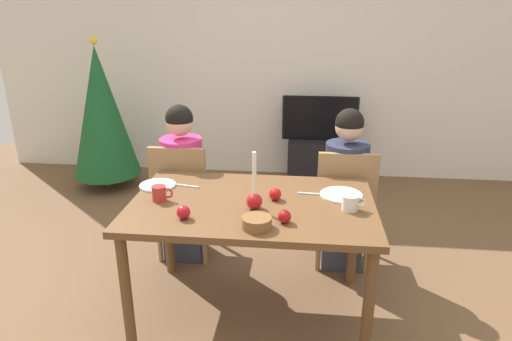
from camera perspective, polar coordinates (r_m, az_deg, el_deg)
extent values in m
plane|color=brown|center=(2.98, -0.43, -17.29)|extent=(7.68, 7.68, 0.00)
cube|color=silver|center=(4.99, 3.05, 14.15)|extent=(6.40, 0.10, 2.60)
cube|color=brown|center=(2.60, -0.47, -4.40)|extent=(1.40, 0.90, 0.04)
cylinder|color=brown|center=(2.61, -16.10, -14.68)|extent=(0.06, 0.06, 0.71)
cylinder|color=brown|center=(2.47, 14.02, -16.66)|extent=(0.06, 0.06, 0.71)
cylinder|color=brown|center=(3.24, -11.06, -7.03)|extent=(0.06, 0.06, 0.71)
cylinder|color=brown|center=(3.13, 12.26, -8.15)|extent=(0.06, 0.06, 0.71)
cube|color=#99754C|center=(3.45, -8.86, -3.75)|extent=(0.40, 0.40, 0.04)
cube|color=#99754C|center=(3.20, -9.90, -1.01)|extent=(0.40, 0.04, 0.45)
cylinder|color=#99754C|center=(3.66, -5.41, -6.05)|extent=(0.04, 0.04, 0.41)
cylinder|color=#99754C|center=(3.74, -10.56, -5.73)|extent=(0.04, 0.04, 0.41)
cylinder|color=#99754C|center=(3.36, -6.55, -8.57)|extent=(0.04, 0.04, 0.41)
cylinder|color=#99754C|center=(3.45, -12.13, -8.15)|extent=(0.04, 0.04, 0.41)
cube|color=#99754C|center=(3.35, 10.93, -4.59)|extent=(0.40, 0.40, 0.04)
cube|color=#99754C|center=(3.09, 11.46, -1.84)|extent=(0.40, 0.04, 0.45)
cylinder|color=#99754C|center=(3.62, 13.20, -6.79)|extent=(0.04, 0.04, 0.41)
cylinder|color=#99754C|center=(3.59, 7.78, -6.65)|extent=(0.04, 0.04, 0.41)
cylinder|color=#99754C|center=(3.32, 13.84, -9.42)|extent=(0.04, 0.04, 0.41)
cylinder|color=#99754C|center=(3.29, 7.90, -9.29)|extent=(0.04, 0.04, 0.41)
cube|color=#33384C|center=(3.49, -8.89, -7.16)|extent=(0.28, 0.28, 0.45)
cylinder|color=#D1337A|center=(3.31, -9.31, 0.03)|extent=(0.30, 0.30, 0.48)
sphere|color=tan|center=(3.21, -9.66, 6.00)|extent=(0.19, 0.19, 0.19)
sphere|color=black|center=(3.20, -9.70, 6.52)|extent=(0.19, 0.19, 0.19)
cube|color=#33384C|center=(3.40, 10.76, -8.09)|extent=(0.28, 0.28, 0.45)
cylinder|color=#282D47|center=(3.21, 11.29, -0.74)|extent=(0.30, 0.30, 0.48)
sphere|color=tan|center=(3.10, 11.73, 5.40)|extent=(0.19, 0.19, 0.19)
sphere|color=black|center=(3.10, 11.77, 5.94)|extent=(0.19, 0.19, 0.19)
cube|color=black|center=(4.91, 7.83, 1.22)|extent=(0.64, 0.40, 0.48)
cube|color=black|center=(4.79, 8.09, 6.56)|extent=(0.79, 0.04, 0.46)
cube|color=black|center=(4.78, 8.10, 6.56)|extent=(0.76, 0.05, 0.46)
cylinder|color=brown|center=(5.06, -18.04, -1.08)|extent=(0.08, 0.08, 0.14)
cone|color=#195628|center=(4.86, -18.96, 7.00)|extent=(0.68, 0.68, 1.32)
sphere|color=yellow|center=(4.77, -19.93, 15.23)|extent=(0.08, 0.08, 0.08)
sphere|color=red|center=(2.49, -0.22, -3.91)|extent=(0.09, 0.09, 0.09)
cylinder|color=#EFE5C6|center=(2.43, -0.22, -0.34)|extent=(0.02, 0.02, 0.24)
cylinder|color=silver|center=(2.88, -12.35, -1.82)|extent=(0.22, 0.22, 0.01)
cylinder|color=white|center=(2.72, 10.73, -3.04)|extent=(0.25, 0.25, 0.01)
cylinder|color=#B72D2D|center=(2.65, -12.18, -2.85)|extent=(0.08, 0.08, 0.09)
torus|color=#B72D2D|center=(2.64, -11.11, -2.82)|extent=(0.06, 0.01, 0.06)
cylinder|color=silver|center=(2.53, 11.82, -4.01)|extent=(0.09, 0.09, 0.09)
torus|color=silver|center=(2.54, 13.11, -3.96)|extent=(0.06, 0.01, 0.06)
cube|color=silver|center=(2.85, -8.90, -1.91)|extent=(0.18, 0.05, 0.01)
cube|color=silver|center=(2.71, 7.17, -2.95)|extent=(0.18, 0.03, 0.01)
cylinder|color=brown|center=(2.29, 0.10, -6.60)|extent=(0.15, 0.15, 0.06)
sphere|color=#B2121C|center=(2.41, -9.17, -5.24)|extent=(0.07, 0.07, 0.07)
sphere|color=#B41216|center=(2.34, 3.63, -5.83)|extent=(0.07, 0.07, 0.07)
sphere|color=red|center=(2.61, 2.44, -2.98)|extent=(0.07, 0.07, 0.07)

